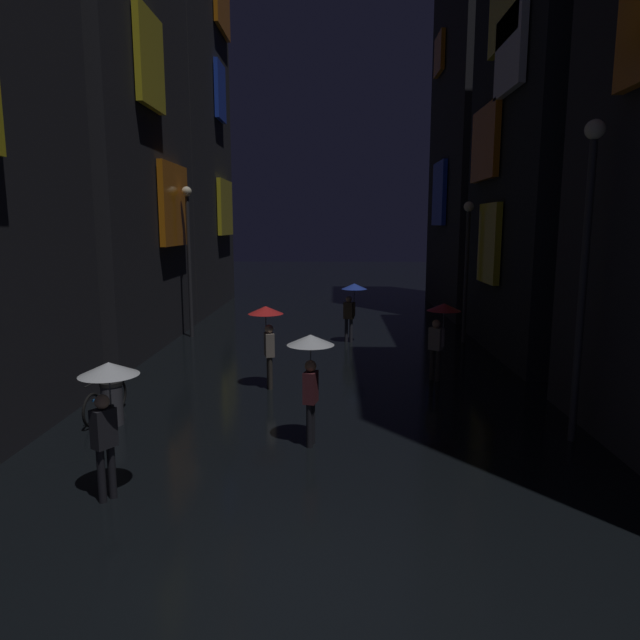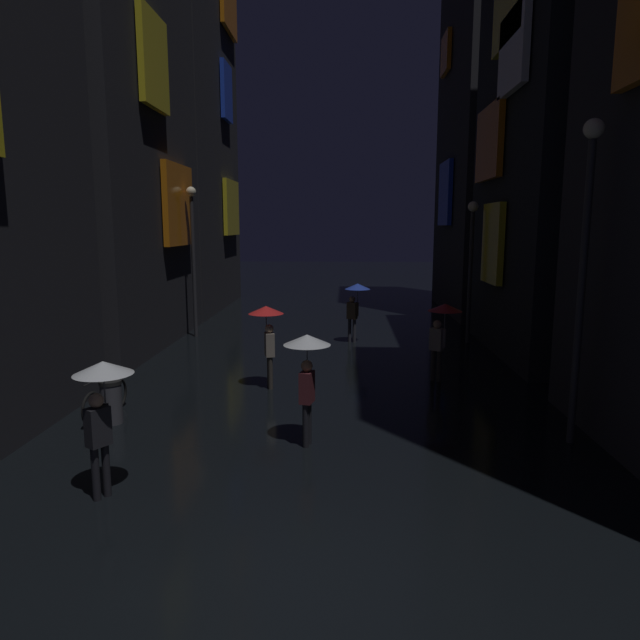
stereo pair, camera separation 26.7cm
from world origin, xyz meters
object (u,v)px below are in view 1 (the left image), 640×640
pedestrian_midstreet_centre_clear (107,392)px  streetlamp_right_far (467,254)px  streetlamp_left_far (189,244)px  pedestrian_midstreet_left_red (441,320)px  streetlamp_right_near (586,249)px  trash_bin (112,403)px  pedestrian_foreground_left_clear (311,359)px  pedestrian_foreground_right_blue (352,296)px  bicycle_parked_at_storefront (106,401)px  pedestrian_near_crossing_red (267,324)px

pedestrian_midstreet_centre_clear → streetlamp_right_far: 14.56m
streetlamp_right_far → streetlamp_left_far: 10.03m
pedestrian_midstreet_left_red → streetlamp_right_near: bearing=-67.0°
streetlamp_right_far → streetlamp_right_near: 9.52m
pedestrian_midstreet_centre_clear → trash_bin: pedestrian_midstreet_centre_clear is taller
pedestrian_foreground_left_clear → pedestrian_foreground_right_blue: (1.08, 9.64, 0.00)m
bicycle_parked_at_storefront → trash_bin: bicycle_parked_at_storefront is taller
streetlamp_left_far → trash_bin: 10.00m
bicycle_parked_at_storefront → pedestrian_midstreet_left_red: bearing=22.2°
pedestrian_midstreet_left_red → streetlamp_right_near: 5.06m
pedestrian_foreground_right_blue → streetlamp_right_far: size_ratio=0.43×
pedestrian_midstreet_centre_clear → streetlamp_left_far: streetlamp_left_far is taller
pedestrian_foreground_right_blue → streetlamp_left_far: streetlamp_left_far is taller
bicycle_parked_at_storefront → streetlamp_right_far: streetlamp_right_far is taller
bicycle_parked_at_storefront → streetlamp_right_far: bearing=41.3°
pedestrian_midstreet_centre_clear → pedestrian_near_crossing_red: (1.69, 6.07, 0.00)m
pedestrian_midstreet_left_red → pedestrian_near_crossing_red: bearing=-171.0°
streetlamp_left_far → trash_bin: streetlamp_left_far is taller
pedestrian_midstreet_left_red → streetlamp_right_far: bearing=71.0°
pedestrian_midstreet_left_red → streetlamp_right_near: streetlamp_right_near is taller
pedestrian_foreground_right_blue → streetlamp_right_near: bearing=-66.8°
pedestrian_foreground_left_clear → streetlamp_left_far: 11.69m
pedestrian_midstreet_centre_clear → streetlamp_right_near: (8.05, 2.53, 2.05)m
pedestrian_near_crossing_red → bicycle_parked_at_storefront: 4.26m
pedestrian_foreground_left_clear → pedestrian_midstreet_centre_clear: size_ratio=1.00×
pedestrian_midstreet_centre_clear → streetlamp_left_far: size_ratio=0.38×
pedestrian_midstreet_centre_clear → trash_bin: 3.64m
pedestrian_midstreet_centre_clear → trash_bin: (-1.25, 3.20, -1.20)m
pedestrian_foreground_left_clear → pedestrian_midstreet_centre_clear: 3.73m
streetlamp_right_far → streetlamp_left_far: streetlamp_left_far is taller
pedestrian_foreground_right_blue → trash_bin: 10.26m
pedestrian_near_crossing_red → streetlamp_left_far: size_ratio=0.38×
pedestrian_foreground_left_clear → pedestrian_foreground_right_blue: bearing=83.6°
pedestrian_midstreet_centre_clear → bicycle_parked_at_storefront: (-1.55, 3.61, -1.28)m
pedestrian_near_crossing_red → streetlamp_left_far: bearing=118.7°
streetlamp_left_far → bicycle_parked_at_storefront: bearing=-87.5°
pedestrian_midstreet_centre_clear → bicycle_parked_at_storefront: 4.13m
pedestrian_foreground_right_blue → streetlamp_right_near: 10.40m
pedestrian_near_crossing_red → streetlamp_right_near: size_ratio=0.35×
pedestrian_foreground_right_blue → streetlamp_right_near: size_ratio=0.35×
pedestrian_midstreet_centre_clear → pedestrian_foreground_left_clear: bearing=37.4°
pedestrian_near_crossing_red → streetlamp_right_far: size_ratio=0.43×
pedestrian_midstreet_left_red → bicycle_parked_at_storefront: (-7.79, -3.18, -1.28)m
streetlamp_right_far → trash_bin: bearing=-136.5°
bicycle_parked_at_storefront → streetlamp_right_far: 13.07m
pedestrian_midstreet_left_red → bicycle_parked_at_storefront: bearing=-157.8°
streetlamp_left_far → streetlamp_right_far: bearing=-3.9°
pedestrian_foreground_left_clear → streetlamp_right_far: 11.11m
pedestrian_midstreet_left_red → streetlamp_right_far: 5.74m
pedestrian_midstreet_left_red → trash_bin: (-7.49, -3.59, -1.20)m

